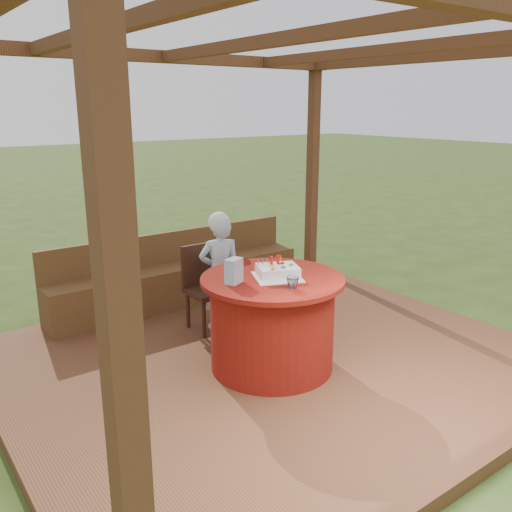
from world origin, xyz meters
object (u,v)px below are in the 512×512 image
(birthday_cake, at_px, (278,271))
(gift_bag, at_px, (234,271))
(bench, at_px, (179,280))
(drinking_glass, at_px, (292,283))
(chair, at_px, (205,284))
(table, at_px, (272,322))
(elderly_woman, at_px, (220,270))

(birthday_cake, distance_m, gift_bag, 0.39)
(bench, distance_m, drinking_glass, 2.27)
(birthday_cake, bearing_deg, drinking_glass, -106.50)
(bench, bearing_deg, birthday_cake, -92.81)
(chair, height_order, birthday_cake, birthday_cake)
(bench, height_order, chair, chair)
(bench, xyz_separation_m, table, (-0.12, -1.87, 0.15))
(elderly_woman, distance_m, gift_bag, 1.07)
(bench, xyz_separation_m, gift_bag, (-0.47, -1.80, 0.64))
(birthday_cake, bearing_deg, elderly_woman, 85.35)
(chair, relative_size, elderly_woman, 0.71)
(table, distance_m, birthday_cake, 0.45)
(chair, xyz_separation_m, gift_bag, (-0.34, -1.03, 0.45))
(chair, xyz_separation_m, elderly_woman, (0.11, -0.10, 0.15))
(bench, relative_size, gift_bag, 14.87)
(gift_bag, relative_size, drinking_glass, 1.98)
(bench, relative_size, birthday_cake, 6.11)
(gift_bag, xyz_separation_m, drinking_glass, (0.29, -0.38, -0.05))
(bench, height_order, elderly_woman, elderly_woman)
(chair, height_order, elderly_woman, elderly_woman)
(table, bearing_deg, birthday_cake, -44.70)
(chair, relative_size, gift_bag, 4.19)
(bench, relative_size, chair, 3.55)
(drinking_glass, bearing_deg, chair, 87.73)
(bench, distance_m, gift_bag, 1.97)
(drinking_glass, bearing_deg, bench, 85.32)
(gift_bag, bearing_deg, chair, 48.08)
(gift_bag, bearing_deg, bench, 52.04)
(chair, bearing_deg, birthday_cake, -88.46)
(bench, xyz_separation_m, birthday_cake, (-0.09, -1.90, 0.60))
(table, bearing_deg, elderly_woman, 83.42)
(drinking_glass, bearing_deg, table, 80.28)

